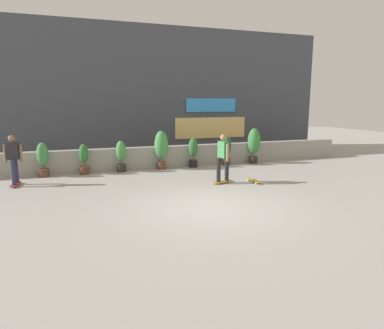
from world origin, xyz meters
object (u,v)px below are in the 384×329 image
potted_plant_1 (84,158)px  potted_plant_6 (254,143)px  potted_plant_2 (121,155)px  skateboard_near_camera (254,181)px  skater_by_wall_left (13,158)px  potted_plant_3 (161,147)px  potted_plant_4 (193,151)px  potted_plant_5 (226,149)px  potted_plant_0 (43,158)px  skater_far_right (223,156)px

potted_plant_1 → potted_plant_6: bearing=0.0°
potted_plant_2 → potted_plant_1: bearing=180.0°
skateboard_near_camera → skater_by_wall_left: bearing=164.3°
potted_plant_1 → potted_plant_3: 3.09m
potted_plant_2 → skateboard_near_camera: bearing=-39.4°
potted_plant_3 → potted_plant_4: size_ratio=1.27×
potted_plant_1 → potted_plant_6: (7.40, 0.00, 0.32)m
skater_by_wall_left → potted_plant_5: bearing=8.2°
potted_plant_1 → skater_by_wall_left: (-2.25, -1.19, 0.32)m
potted_plant_3 → potted_plant_6: size_ratio=1.00×
potted_plant_2 → skateboard_near_camera: (4.11, -3.37, -0.62)m
potted_plant_0 → potted_plant_2: 2.88m
potted_plant_3 → skater_far_right: size_ratio=0.94×
potted_plant_5 → skater_far_right: bearing=-116.9°
potted_plant_0 → skater_by_wall_left: skater_by_wall_left is taller
skater_far_right → potted_plant_1: bearing=144.5°
potted_plant_4 → skateboard_near_camera: (1.06, -3.37, -0.63)m
potted_plant_1 → potted_plant_5: (6.03, -0.00, 0.10)m
skater_by_wall_left → skateboard_near_camera: bearing=-15.7°
potted_plant_5 → skateboard_near_camera: (-0.51, -3.37, -0.65)m
potted_plant_1 → potted_plant_2: bearing=0.0°
potted_plant_1 → potted_plant_4: potted_plant_4 is taller
potted_plant_2 → potted_plant_6: potted_plant_6 is taller
potted_plant_0 → potted_plant_4: (5.93, 0.00, -0.02)m
potted_plant_3 → skateboard_near_camera: 4.26m
potted_plant_3 → potted_plant_0: bearing=180.0°
potted_plant_1 → skateboard_near_camera: bearing=-31.4°
skater_by_wall_left → potted_plant_1: bearing=27.9°
potted_plant_2 → potted_plant_4: bearing=0.0°
potted_plant_1 → potted_plant_2: (1.42, 0.00, 0.06)m
potted_plant_0 → potted_plant_3: 4.54m
potted_plant_0 → skateboard_near_camera: (6.99, -3.37, -0.65)m
potted_plant_6 → skateboard_near_camera: (-1.87, -3.37, -0.88)m
potted_plant_4 → potted_plant_5: potted_plant_5 is taller
skater_by_wall_left → skateboard_near_camera: size_ratio=2.09×
potted_plant_1 → potted_plant_0: bearing=180.0°
potted_plant_3 → skateboard_near_camera: size_ratio=1.98×
potted_plant_5 → skateboard_near_camera: 3.47m
skater_by_wall_left → skater_far_right: same height
potted_plant_0 → potted_plant_5: bearing=-0.0°
potted_plant_4 → skater_by_wall_left: skater_by_wall_left is taller
potted_plant_1 → potted_plant_4: (4.47, 0.00, 0.07)m
potted_plant_2 → skater_far_right: 4.37m
potted_plant_6 → skater_by_wall_left: (-9.65, -1.19, 0.00)m
potted_plant_1 → skater_by_wall_left: skater_by_wall_left is taller
potted_plant_0 → skater_far_right: 6.69m
potted_plant_4 → potted_plant_5: (1.56, -0.00, 0.03)m
potted_plant_2 → skater_far_right: skater_far_right is taller
potted_plant_4 → skater_far_right: size_ratio=0.74×
potted_plant_2 → skater_by_wall_left: size_ratio=0.74×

